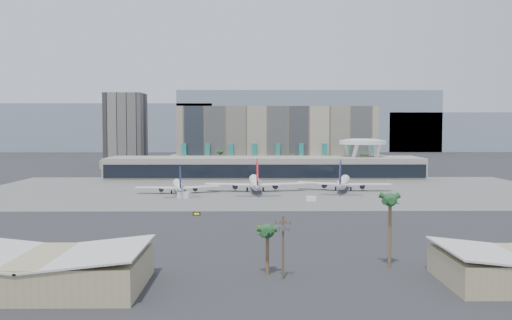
{
  "coord_description": "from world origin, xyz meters",
  "views": [
    {
      "loc": [
        -8.3,
        -201.25,
        28.51
      ],
      "look_at": [
        -5.42,
        40.0,
        14.49
      ],
      "focal_mm": 40.0,
      "sensor_mm": 36.0,
      "label": 1
    }
  ],
  "objects_px": {
    "service_vehicle_b": "(311,199)",
    "taxiway_sign": "(197,214)",
    "airliner_centre": "(255,183)",
    "airliner_right": "(343,182)",
    "utility_pole": "(283,241)",
    "airliner_left": "(178,186)",
    "service_vehicle_a": "(184,195)"
  },
  "relations": [
    {
      "from": "airliner_left",
      "to": "service_vehicle_b",
      "type": "distance_m",
      "value": 60.12
    },
    {
      "from": "utility_pole",
      "to": "airliner_centre",
      "type": "relative_size",
      "value": 0.26
    },
    {
      "from": "utility_pole",
      "to": "airliner_left",
      "type": "height_order",
      "value": "airliner_left"
    },
    {
      "from": "service_vehicle_b",
      "to": "taxiway_sign",
      "type": "distance_m",
      "value": 53.47
    },
    {
      "from": "airliner_centre",
      "to": "service_vehicle_b",
      "type": "xyz_separation_m",
      "value": [
        21.04,
        -32.86,
        -3.08
      ]
    },
    {
      "from": "airliner_right",
      "to": "taxiway_sign",
      "type": "bearing_deg",
      "value": -116.86
    },
    {
      "from": "airliner_left",
      "to": "utility_pole",
      "type": "bearing_deg",
      "value": -84.95
    },
    {
      "from": "airliner_centre",
      "to": "service_vehicle_a",
      "type": "xyz_separation_m",
      "value": [
        -28.88,
        -22.33,
        -2.76
      ]
    },
    {
      "from": "airliner_right",
      "to": "airliner_centre",
      "type": "bearing_deg",
      "value": -162.94
    },
    {
      "from": "taxiway_sign",
      "to": "service_vehicle_b",
      "type": "bearing_deg",
      "value": 40.83
    },
    {
      "from": "utility_pole",
      "to": "service_vehicle_b",
      "type": "bearing_deg",
      "value": 81.17
    },
    {
      "from": "airliner_left",
      "to": "service_vehicle_a",
      "type": "height_order",
      "value": "airliner_left"
    },
    {
      "from": "utility_pole",
      "to": "airliner_left",
      "type": "xyz_separation_m",
      "value": [
        -36.71,
        138.09,
        -3.86
      ]
    },
    {
      "from": "airliner_centre",
      "to": "airliner_right",
      "type": "bearing_deg",
      "value": 2.14
    },
    {
      "from": "airliner_centre",
      "to": "service_vehicle_a",
      "type": "bearing_deg",
      "value": -144.06
    },
    {
      "from": "service_vehicle_b",
      "to": "airliner_left",
      "type": "bearing_deg",
      "value": 146.28
    },
    {
      "from": "airliner_centre",
      "to": "service_vehicle_a",
      "type": "relative_size",
      "value": 8.95
    },
    {
      "from": "utility_pole",
      "to": "airliner_left",
      "type": "distance_m",
      "value": 142.94
    },
    {
      "from": "service_vehicle_b",
      "to": "utility_pole",
      "type": "bearing_deg",
      "value": -106.8
    },
    {
      "from": "service_vehicle_a",
      "to": "airliner_left",
      "type": "bearing_deg",
      "value": 126.85
    },
    {
      "from": "airliner_centre",
      "to": "service_vehicle_b",
      "type": "distance_m",
      "value": 39.14
    },
    {
      "from": "airliner_centre",
      "to": "taxiway_sign",
      "type": "distance_m",
      "value": 70.44
    },
    {
      "from": "airliner_left",
      "to": "service_vehicle_a",
      "type": "bearing_deg",
      "value": -84.78
    },
    {
      "from": "airliner_right",
      "to": "service_vehicle_a",
      "type": "distance_m",
      "value": 72.66
    },
    {
      "from": "airliner_left",
      "to": "taxiway_sign",
      "type": "bearing_deg",
      "value": -87.39
    },
    {
      "from": "airliner_left",
      "to": "service_vehicle_a",
      "type": "distance_m",
      "value": 16.24
    },
    {
      "from": "airliner_right",
      "to": "service_vehicle_b",
      "type": "height_order",
      "value": "airliner_right"
    },
    {
      "from": "airliner_centre",
      "to": "taxiway_sign",
      "type": "bearing_deg",
      "value": -107.99
    },
    {
      "from": "service_vehicle_a",
      "to": "service_vehicle_b",
      "type": "xyz_separation_m",
      "value": [
        49.92,
        -10.54,
        -0.32
      ]
    },
    {
      "from": "airliner_left",
      "to": "airliner_centre",
      "type": "height_order",
      "value": "airliner_centre"
    },
    {
      "from": "utility_pole",
      "to": "airliner_left",
      "type": "relative_size",
      "value": 0.32
    },
    {
      "from": "utility_pole",
      "to": "service_vehicle_b",
      "type": "relative_size",
      "value": 3.28
    }
  ]
}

